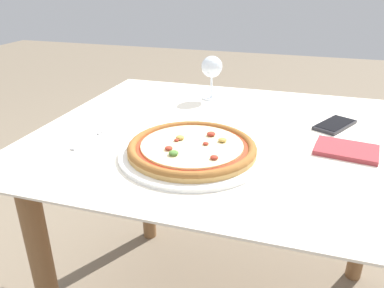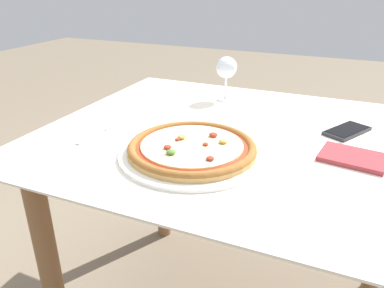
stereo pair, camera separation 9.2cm
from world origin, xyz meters
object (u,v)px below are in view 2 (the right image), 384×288
fork (99,132)px  wine_glass_far_left (226,69)px  cell_phone (347,131)px  dining_table (241,166)px  pizza_plate (192,149)px

fork → wine_glass_far_left: (0.23, 0.44, 0.11)m
cell_phone → wine_glass_far_left: bearing=159.4°
wine_glass_far_left → dining_table: bearing=-62.5°
fork → pizza_plate: bearing=-4.6°
fork → wine_glass_far_left: bearing=62.5°
dining_table → wine_glass_far_left: 0.39m
wine_glass_far_left → fork: bearing=-117.5°
wine_glass_far_left → pizza_plate: bearing=-81.5°
fork → cell_phone: 0.71m
cell_phone → dining_table: bearing=-153.0°
dining_table → wine_glass_far_left: (-0.15, 0.29, 0.21)m
dining_table → pizza_plate: bearing=-115.5°
dining_table → wine_glass_far_left: size_ratio=7.30×
pizza_plate → fork: bearing=175.4°
wine_glass_far_left → cell_phone: (0.42, -0.16, -0.11)m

